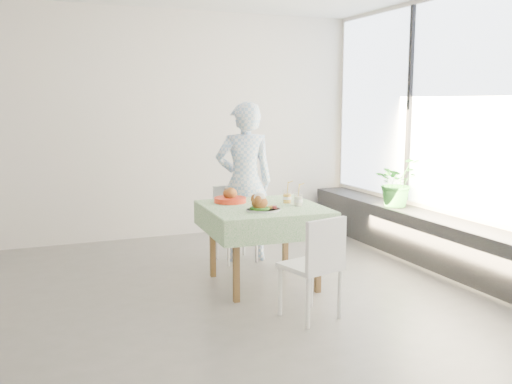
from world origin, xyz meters
name	(u,v)px	position (x,y,z in m)	size (l,w,h in m)	color
floor	(178,305)	(0.00, 0.00, 0.00)	(6.00, 6.00, 0.00)	#5C5957
wall_back	(123,126)	(0.00, 2.50, 1.40)	(6.00, 0.02, 2.80)	silver
wall_front	(327,173)	(0.00, -2.50, 1.40)	(6.00, 0.02, 2.80)	silver
wall_right	(469,131)	(3.00, 0.00, 1.40)	(0.02, 5.00, 2.80)	silver
window_pane	(468,105)	(2.97, 0.00, 1.65)	(0.01, 4.80, 2.18)	#D1E0F9
window_ledge	(447,245)	(2.80, 0.00, 0.25)	(0.40, 4.80, 0.50)	black
cafe_table	(263,236)	(0.88, 0.24, 0.46)	(1.09, 1.09, 0.74)	brown
chair_far	(236,238)	(0.92, 1.10, 0.25)	(0.40, 0.40, 0.80)	white
chair_near	(311,286)	(0.90, -0.67, 0.25)	(0.47, 0.47, 0.82)	white
diner	(245,182)	(1.02, 1.08, 0.84)	(0.62, 0.40, 1.69)	#8AB4DD
main_dish	(261,205)	(0.77, 0.02, 0.79)	(0.31, 0.31, 0.16)	white
juice_cup_orange	(287,197)	(1.14, 0.29, 0.80)	(0.08, 0.08, 0.24)	white
juice_cup_lemonade	(298,200)	(1.17, 0.12, 0.80)	(0.09, 0.09, 0.24)	white
second_dish	(230,198)	(0.66, 0.52, 0.78)	(0.30, 0.30, 0.14)	red
potted_plant	(396,182)	(2.79, 0.86, 0.78)	(0.51, 0.44, 0.56)	#2D7727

